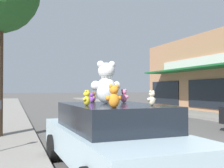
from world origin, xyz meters
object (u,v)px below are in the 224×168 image
Objects in this scene: teddy_bear_red at (115,98)px; teddy_bear_pink at (124,96)px; teddy_bear_brown at (93,97)px; teddy_bear_purple at (92,98)px; teddy_bear_cream at (152,98)px; teddy_bear_yellow at (87,98)px; teddy_bear_giant at (106,83)px; teddy_bear_orange at (114,96)px; plush_art_car at (113,137)px.

teddy_bear_pink is at bearing 81.44° from teddy_bear_red.
teddy_bear_red is 0.88× the size of teddy_bear_brown.
teddy_bear_red is at bearing -120.10° from teddy_bear_purple.
teddy_bear_cream reaches higher than teddy_bear_brown.
teddy_bear_pink is at bearing 171.18° from teddy_bear_yellow.
teddy_bear_purple is (-0.70, 1.59, -0.03)m from teddy_bear_cream.
teddy_bear_giant is 3.21× the size of teddy_bear_cream.
teddy_bear_pink is at bearing -122.11° from teddy_bear_orange.
teddy_bear_brown reaches higher than plush_art_car.
teddy_bear_cream is 1.74m from teddy_bear_purple.
teddy_bear_yellow is (-1.11, 0.44, 0.00)m from teddy_bear_cream.
teddy_bear_pink reaches higher than teddy_bear_cream.
plush_art_car is at bearing 156.23° from teddy_bear_purple.
teddy_bear_red is at bearing 65.59° from plush_art_car.
teddy_bear_yellow is (-0.60, -0.67, -0.30)m from teddy_bear_giant.
plush_art_car is 1.17m from teddy_bear_purple.
teddy_bear_pink reaches higher than plush_art_car.
teddy_bear_cream is at bearing -57.94° from plush_art_car.
teddy_bear_cream is at bearing 109.06° from teddy_bear_yellow.
teddy_bear_giant is 2.92× the size of teddy_bear_pink.
teddy_bear_purple is 0.58× the size of teddy_bear_orange.
teddy_bear_giant is at bearing 165.12° from teddy_bear_purple.
teddy_bear_red is (0.38, 0.93, 0.76)m from plush_art_car.
teddy_bear_yellow is 0.80m from teddy_bear_orange.
teddy_bear_red is at bearing -178.33° from teddy_bear_yellow.
teddy_bear_giant is 3.62× the size of teddy_bear_brown.
teddy_bear_giant reaches higher than teddy_bear_orange.
teddy_bear_yellow is at bearing 16.74° from teddy_bear_red.
teddy_bear_yellow is at bearing 88.95° from teddy_bear_pink.
teddy_bear_pink is (0.72, -0.19, 0.04)m from teddy_bear_purple.
teddy_bear_brown is (0.27, 2.21, -0.07)m from teddy_bear_orange.
teddy_bear_giant reaches higher than teddy_bear_yellow.
teddy_bear_giant is 1.27m from teddy_bear_cream.
plush_art_car is 1.40m from teddy_bear_brown.
teddy_bear_brown reaches higher than teddy_bear_purple.
plush_art_car is 21.99× the size of teddy_bear_red.
teddy_bear_cream is at bearing 115.27° from teddy_bear_giant.
teddy_bear_cream is 0.73× the size of teddy_bear_orange.
teddy_bear_purple is 1.22m from teddy_bear_yellow.
teddy_bear_cream is 0.91m from teddy_bear_orange.
teddy_bear_red is (0.59, 0.08, -0.00)m from teddy_bear_purple.
plush_art_car is 1.16m from teddy_bear_pink.
plush_art_car is 12.52× the size of teddy_bear_orange.
teddy_bear_giant is 0.75m from teddy_bear_red.
teddy_bear_pink is at bearing -112.22° from teddy_bear_cream.
teddy_bear_yellow is (-0.41, -1.15, 0.03)m from teddy_bear_purple.
teddy_bear_orange is at bearing -110.88° from plush_art_car.
teddy_bear_giant is 4.06× the size of teddy_bear_purple.
teddy_bear_pink is at bearing -151.19° from teddy_bear_giant.
teddy_bear_yellow is at bearing -43.54° from teddy_bear_cream.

